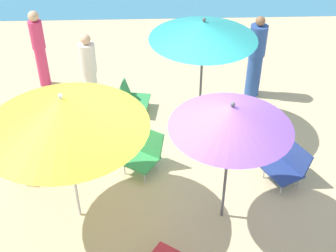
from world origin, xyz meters
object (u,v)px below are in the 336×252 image
at_px(beach_chair_c, 69,140).
at_px(person_c, 256,57).
at_px(beach_chair_b, 289,166).
at_px(person_d, 31,149).
at_px(umbrella_teal, 204,30).
at_px(beach_chair_e, 132,98).
at_px(person_b, 39,48).
at_px(beach_chair_d, 145,152).
at_px(umbrella_purple, 232,117).
at_px(person_a, 89,72).
at_px(umbrella_yellow, 63,113).

xyz_separation_m(beach_chair_c, person_c, (3.39, 1.82, 0.49)).
height_order(beach_chair_b, person_d, person_d).
bearing_deg(umbrella_teal, beach_chair_e, 154.39).
bearing_deg(beach_chair_e, person_b, 159.78).
bearing_deg(beach_chair_d, umbrella_purple, 79.04).
relative_size(beach_chair_c, beach_chair_e, 1.04).
distance_m(beach_chair_e, person_d, 2.27).
bearing_deg(umbrella_purple, beach_chair_b, 32.33).
relative_size(umbrella_teal, beach_chair_c, 3.35).
height_order(umbrella_purple, beach_chair_e, umbrella_purple).
bearing_deg(umbrella_teal, beach_chair_c, -161.97).
distance_m(umbrella_purple, person_b, 5.03).
bearing_deg(umbrella_purple, person_d, 159.89).
bearing_deg(person_d, beach_chair_d, 100.91).
bearing_deg(beach_chair_b, person_b, -61.64).
bearing_deg(person_c, beach_chair_c, 169.37).
bearing_deg(umbrella_teal, person_d, -158.64).
xyz_separation_m(beach_chair_e, person_d, (-1.53, -1.67, 0.17)).
bearing_deg(person_a, umbrella_teal, 19.86).
relative_size(umbrella_teal, beach_chair_d, 2.89).
bearing_deg(beach_chair_e, person_d, -123.68).
distance_m(beach_chair_d, person_a, 2.15).
distance_m(umbrella_purple, beach_chair_c, 3.11).
xyz_separation_m(beach_chair_c, person_a, (0.22, 1.51, 0.42)).
height_order(umbrella_teal, beach_chair_b, umbrella_teal).
distance_m(umbrella_yellow, person_a, 3.03).
height_order(beach_chair_b, person_c, person_c).
distance_m(umbrella_yellow, beach_chair_d, 2.04).
xyz_separation_m(beach_chair_b, person_c, (-0.10, 2.52, 0.55)).
bearing_deg(person_c, umbrella_purple, -146.43).
distance_m(beach_chair_b, beach_chair_e, 3.21).
height_order(beach_chair_d, person_c, person_c).
height_order(umbrella_teal, person_c, umbrella_teal).
distance_m(person_a, person_d, 2.03).
xyz_separation_m(beach_chair_b, person_d, (-4.03, 0.35, 0.17)).
xyz_separation_m(umbrella_yellow, umbrella_purple, (2.07, -0.09, -0.05)).
bearing_deg(person_a, umbrella_purple, -12.52).
height_order(beach_chair_c, beach_chair_e, beach_chair_c).
bearing_deg(beach_chair_c, umbrella_teal, 110.71).
distance_m(beach_chair_d, person_d, 1.79).
xyz_separation_m(umbrella_yellow, beach_chair_e, (0.70, 2.64, -1.54)).
bearing_deg(person_d, person_a, 167.97).
bearing_deg(umbrella_purple, beach_chair_c, 149.07).
relative_size(umbrella_teal, person_b, 1.32).
bearing_deg(person_d, umbrella_purple, 79.92).
relative_size(beach_chair_c, beach_chair_d, 0.86).
relative_size(beach_chair_b, beach_chair_e, 1.18).
relative_size(umbrella_purple, beach_chair_c, 3.12).
xyz_separation_m(beach_chair_e, person_b, (-1.84, 1.03, 0.55)).
bearing_deg(umbrella_yellow, beach_chair_d, 46.27).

